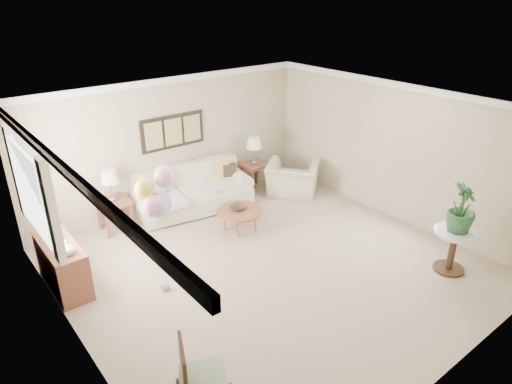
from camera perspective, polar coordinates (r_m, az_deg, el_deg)
ground_plane at (r=7.49m, az=1.80°, el=-9.19°), size 6.00×6.00×0.00m
room_shell at (r=6.73m, az=0.76°, el=2.42°), size 6.04×6.04×2.60m
wall_art_triptych at (r=9.08m, az=-10.34°, el=7.44°), size 1.35×0.06×0.65m
sofa at (r=9.19m, az=-7.85°, el=-0.14°), size 2.60×1.28×0.90m
end_table_left at (r=8.67m, az=-17.36°, el=-1.58°), size 0.56×0.51×0.61m
end_table_right at (r=10.03m, az=-0.22°, el=3.06°), size 0.53×0.48×0.58m
lamp_left at (r=8.45m, az=-17.81°, el=1.73°), size 0.33×0.33×0.58m
lamp_right at (r=9.84m, az=-0.23°, el=6.07°), size 0.34×0.34×0.60m
coffee_table at (r=8.30m, az=-2.05°, el=-2.45°), size 0.85×0.85×0.43m
decor_bowl at (r=8.29m, az=-2.27°, el=-1.97°), size 0.30×0.30×0.07m
armchair at (r=9.84m, az=4.54°, el=1.65°), size 1.38×1.40×0.69m
side_table at (r=7.75m, az=23.52°, el=-5.63°), size 0.65×0.65×0.71m
potted_plant at (r=7.52m, az=24.30°, el=-1.83°), size 0.55×0.55×0.78m
accent_chair at (r=5.04m, az=-7.41°, el=-21.95°), size 0.65×0.65×1.01m
credenza at (r=7.40m, az=-22.99°, el=-8.45°), size 0.46×1.20×0.74m
vase_white at (r=6.86m, az=-22.57°, el=-6.44°), size 0.25×0.25×0.21m
vase_sage at (r=7.35m, az=-23.89°, el=-4.66°), size 0.24×0.24×0.19m
balloon_cluster at (r=6.33m, az=-12.35°, el=-0.60°), size 0.56×0.46×1.93m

